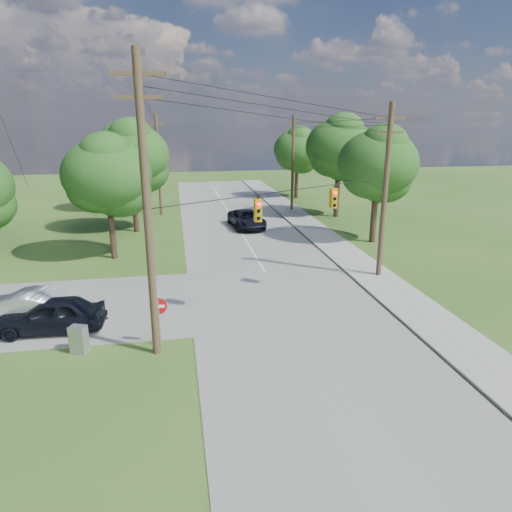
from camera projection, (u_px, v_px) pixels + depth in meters
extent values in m
plane|color=#2D501A|center=(265.00, 348.00, 19.82)|extent=(140.00, 140.00, 0.00)
cube|color=gray|center=(283.00, 301.00, 24.86)|extent=(10.00, 100.00, 0.03)
cube|color=#A29F97|center=(397.00, 293.00, 25.97)|extent=(2.60, 100.00, 0.12)
cylinder|color=brown|center=(147.00, 214.00, 17.69)|extent=(0.32, 0.32, 12.00)
cube|color=brown|center=(137.00, 73.00, 16.22)|extent=(2.00, 0.12, 0.14)
cube|color=brown|center=(139.00, 97.00, 16.45)|extent=(1.70, 0.12, 0.14)
cylinder|color=brown|center=(385.00, 194.00, 27.33)|extent=(0.32, 0.32, 10.50)
cube|color=brown|center=(391.00, 118.00, 26.08)|extent=(2.00, 0.12, 0.14)
cube|color=brown|center=(390.00, 132.00, 26.31)|extent=(1.70, 0.12, 0.14)
cylinder|color=brown|center=(293.00, 164.00, 48.14)|extent=(0.32, 0.32, 10.00)
cube|color=brown|center=(294.00, 123.00, 46.96)|extent=(2.00, 0.12, 0.14)
cylinder|color=brown|center=(159.00, 166.00, 45.82)|extent=(0.32, 0.32, 10.00)
cube|color=brown|center=(156.00, 124.00, 44.63)|extent=(2.00, 0.12, 0.14)
cylinder|color=black|center=(294.00, 101.00, 21.15)|extent=(13.52, 7.63, 1.53)
cylinder|color=black|center=(294.00, 110.00, 21.26)|extent=(13.52, 7.63, 1.53)
cylinder|color=black|center=(293.00, 119.00, 21.38)|extent=(13.52, 7.63, 1.53)
cylinder|color=black|center=(328.00, 121.00, 36.52)|extent=(0.03, 22.00, 0.53)
cylinder|color=black|center=(151.00, 110.00, 30.43)|extent=(0.43, 29.60, 2.03)
cylinder|color=black|center=(328.00, 127.00, 36.63)|extent=(0.03, 22.00, 0.53)
cylinder|color=black|center=(152.00, 116.00, 30.54)|extent=(0.43, 29.60, 2.03)
cylinder|color=black|center=(292.00, 190.00, 22.35)|extent=(13.52, 7.63, 0.04)
cube|color=#CE9A0C|center=(258.00, 211.00, 21.12)|extent=(0.32, 0.22, 1.05)
sphere|color=#FF0C05|center=(259.00, 204.00, 20.89)|extent=(0.17, 0.17, 0.17)
cube|color=#CE9A0C|center=(257.00, 210.00, 21.35)|extent=(0.32, 0.22, 1.05)
sphere|color=#FF0C05|center=(257.00, 202.00, 21.38)|extent=(0.17, 0.17, 0.17)
cube|color=#CE9A0C|center=(334.00, 198.00, 24.33)|extent=(0.32, 0.22, 1.05)
sphere|color=#FF0C05|center=(335.00, 192.00, 24.09)|extent=(0.17, 0.17, 0.17)
cube|color=#CE9A0C|center=(333.00, 198.00, 24.55)|extent=(0.32, 0.22, 1.05)
sphere|color=#FF0C05|center=(332.00, 191.00, 24.58)|extent=(0.17, 0.17, 0.17)
cylinder|color=#3D2B1E|center=(113.00, 237.00, 32.16)|extent=(0.45, 0.45, 3.15)
ellipsoid|color=#1C4916|center=(107.00, 174.00, 30.90)|extent=(6.00, 6.00, 4.92)
cylinder|color=#3D2B1E|center=(136.00, 212.00, 39.82)|extent=(0.50, 0.50, 3.50)
ellipsoid|color=#1C4916|center=(131.00, 155.00, 38.42)|extent=(6.40, 6.40, 5.25)
cylinder|color=#3D2B1E|center=(123.00, 195.00, 48.94)|extent=(0.48, 0.47, 3.32)
ellipsoid|color=#1C4916|center=(120.00, 152.00, 47.61)|extent=(6.00, 6.00, 4.92)
cylinder|color=#3D2B1E|center=(373.00, 222.00, 36.43)|extent=(0.48, 0.48, 3.32)
ellipsoid|color=#1C4916|center=(378.00, 163.00, 35.10)|extent=(6.20, 6.20, 5.08)
cylinder|color=#3D2B1E|center=(337.00, 199.00, 45.89)|extent=(0.52, 0.52, 3.67)
ellipsoid|color=#1C4916|center=(339.00, 147.00, 44.42)|extent=(6.60, 6.60, 5.41)
cylinder|color=#3D2B1E|center=(296.00, 185.00, 57.11)|extent=(0.45, 0.45, 3.15)
ellipsoid|color=#1C4916|center=(297.00, 150.00, 55.85)|extent=(5.80, 5.80, 4.76)
imported|color=black|center=(51.00, 315.00, 21.09)|extent=(4.92, 2.09, 1.66)
imported|color=silver|center=(24.00, 308.00, 21.78)|extent=(5.40, 2.93, 1.69)
imported|color=black|center=(247.00, 219.00, 41.42)|extent=(3.13, 5.88, 1.57)
cube|color=#989A9D|center=(79.00, 339.00, 19.28)|extent=(0.80, 0.70, 1.21)
cylinder|color=#989A9D|center=(159.00, 323.00, 19.70)|extent=(0.06, 0.06, 2.17)
cylinder|color=#B80C0E|center=(158.00, 306.00, 19.47)|extent=(0.75, 0.09, 0.75)
cube|color=white|center=(158.00, 306.00, 19.44)|extent=(0.54, 0.07, 0.13)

